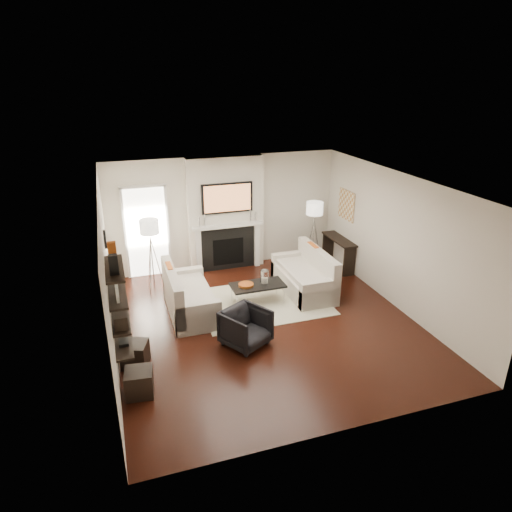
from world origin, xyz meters
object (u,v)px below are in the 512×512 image
object	(u,v)px
lamp_right_shade	(315,208)
loveseat_right_base	(303,282)
lamp_left_shade	(149,227)
loveseat_left_base	(191,302)
armchair	(246,326)
ottoman_near	(135,354)
coffee_table	(258,285)

from	to	relation	value
lamp_right_shade	loveseat_right_base	bearing A→B (deg)	-122.15
lamp_left_shade	loveseat_left_base	bearing A→B (deg)	-66.09
armchair	lamp_left_shade	distance (m)	3.22
lamp_left_shade	lamp_right_shade	size ratio (longest dim) A/B	1.00
lamp_left_shade	ottoman_near	world-z (taller)	lamp_left_shade
coffee_table	ottoman_near	distance (m)	2.96
lamp_right_shade	loveseat_left_base	bearing A→B (deg)	-156.13
lamp_right_shade	ottoman_near	world-z (taller)	lamp_right_shade
loveseat_left_base	armchair	xyz separation A→B (m)	(0.70, -1.47, 0.15)
ottoman_near	armchair	bearing A→B (deg)	0.40
coffee_table	ottoman_near	world-z (taller)	coffee_table
loveseat_right_base	lamp_right_shade	size ratio (longest dim) A/B	4.50
coffee_table	lamp_right_shade	xyz separation A→B (m)	(1.94, 1.51, 1.05)
loveseat_left_base	armchair	size ratio (longest dim) A/B	2.47
loveseat_right_base	coffee_table	size ratio (longest dim) A/B	1.64
loveseat_right_base	armchair	bearing A→B (deg)	-137.86
loveseat_left_base	lamp_left_shade	size ratio (longest dim) A/B	4.50
armchair	ottoman_near	distance (m)	1.90
coffee_table	armchair	bearing A→B (deg)	-115.91
loveseat_left_base	armchair	bearing A→B (deg)	-64.51
coffee_table	armchair	distance (m)	1.58
loveseat_left_base	lamp_left_shade	bearing A→B (deg)	113.91
loveseat_left_base	lamp_right_shade	xyz separation A→B (m)	(3.33, 1.47, 1.24)
loveseat_right_base	armchair	xyz separation A→B (m)	(-1.81, -1.64, 0.15)
loveseat_right_base	armchair	size ratio (longest dim) A/B	2.47
coffee_table	armchair	world-z (taller)	armchair
lamp_left_shade	coffee_table	bearing A→B (deg)	-34.12
armchair	loveseat_left_base	bearing A→B (deg)	85.35
armchair	ottoman_near	bearing A→B (deg)	150.26
loveseat_right_base	lamp_left_shade	distance (m)	3.51
loveseat_right_base	lamp_right_shade	xyz separation A→B (m)	(0.82, 1.30, 1.24)
armchair	ottoman_near	size ratio (longest dim) A/B	1.82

